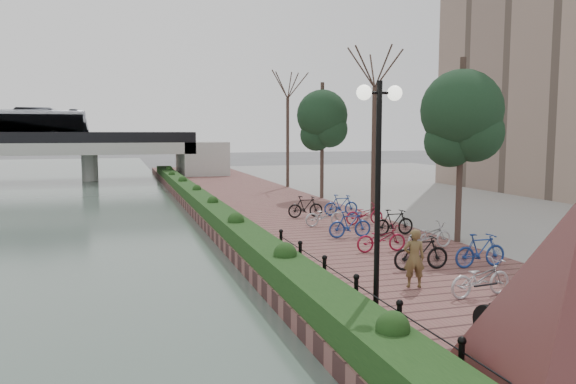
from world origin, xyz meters
name	(u,v)px	position (x,y,z in m)	size (l,w,h in m)	color
promenade	(284,219)	(4.00, 17.50, 0.25)	(8.00, 75.00, 0.50)	brown
inland_pavement	(554,206)	(20.00, 17.50, 0.25)	(24.00, 75.00, 0.50)	gray
hedge	(205,204)	(0.60, 20.00, 0.80)	(1.10, 56.00, 0.60)	black
chain_fence	(376,306)	(1.40, 2.00, 0.85)	(0.10, 14.10, 0.70)	black
lamppost	(379,148)	(1.65, 2.52, 4.08)	(1.02, 0.32, 4.98)	black
motorcycle	(515,322)	(3.10, -0.11, 1.04)	(0.54, 1.74, 1.09)	black
pedestrian	(414,258)	(3.50, 4.16, 1.25)	(0.55, 0.36, 1.50)	brown
bicycle_parking	(390,230)	(5.50, 9.36, 0.97)	(2.40, 14.69, 1.00)	#B1B1B6
street_trees	(409,150)	(8.00, 12.68, 3.69)	(3.20, 37.12, 6.80)	#34251E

